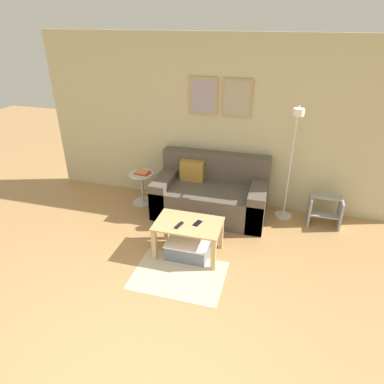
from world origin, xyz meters
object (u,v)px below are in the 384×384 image
(floor_lamp, at_px, (291,160))
(remote_control, at_px, (179,225))
(storage_bin, at_px, (189,247))
(step_stool, at_px, (325,210))
(cell_phone, at_px, (198,223))
(book_stack, at_px, (142,172))
(couch, at_px, (211,195))
(side_table, at_px, (142,185))
(coffee_table, at_px, (188,230))

(floor_lamp, height_order, remote_control, floor_lamp)
(storage_bin, xyz_separation_m, step_stool, (1.70, 1.22, 0.12))
(cell_phone, bearing_deg, book_stack, 154.30)
(couch, relative_size, floor_lamp, 0.97)
(side_table, distance_m, step_stool, 2.80)
(book_stack, bearing_deg, step_stool, 2.36)
(floor_lamp, height_order, book_stack, floor_lamp)
(remote_control, bearing_deg, storage_bin, 50.11)
(remote_control, relative_size, cell_phone, 1.07)
(book_stack, distance_m, remote_control, 1.53)
(floor_lamp, distance_m, book_stack, 2.26)
(couch, relative_size, remote_control, 11.06)
(floor_lamp, xyz_separation_m, remote_control, (-1.24, -1.24, -0.50))
(couch, distance_m, coffee_table, 1.08)
(storage_bin, distance_m, step_stool, 2.10)
(side_table, bearing_deg, cell_phone, -41.54)
(coffee_table, bearing_deg, side_table, 135.03)
(couch, bearing_deg, storage_bin, -91.85)
(coffee_table, height_order, side_table, side_table)
(book_stack, bearing_deg, floor_lamp, 1.58)
(step_stool, bearing_deg, book_stack, -177.64)
(couch, bearing_deg, remote_control, -96.55)
(remote_control, bearing_deg, couch, 98.58)
(cell_phone, bearing_deg, step_stool, 52.92)
(couch, height_order, storage_bin, couch)
(cell_phone, bearing_deg, floor_lamp, 63.92)
(side_table, height_order, book_stack, book_stack)
(book_stack, distance_m, step_stool, 2.80)
(couch, bearing_deg, cell_phone, -86.29)
(step_stool, bearing_deg, couch, -175.72)
(storage_bin, distance_m, floor_lamp, 1.84)
(storage_bin, bearing_deg, remote_control, -145.02)
(side_table, bearing_deg, storage_bin, -45.24)
(coffee_table, height_order, book_stack, book_stack)
(floor_lamp, height_order, step_stool, floor_lamp)
(side_table, height_order, remote_control, side_table)
(remote_control, bearing_deg, cell_phone, 43.73)
(couch, height_order, book_stack, couch)
(couch, distance_m, floor_lamp, 1.29)
(couch, bearing_deg, coffee_table, -92.32)
(remote_control, height_order, step_stool, remote_control)
(floor_lamp, relative_size, remote_control, 11.43)
(cell_phone, distance_m, step_stool, 2.00)
(coffee_table, bearing_deg, floor_lamp, 45.11)
(coffee_table, height_order, step_stool, coffee_table)
(storage_bin, height_order, book_stack, book_stack)
(couch, xyz_separation_m, side_table, (-1.13, 0.00, 0.01))
(book_stack, xyz_separation_m, cell_phone, (1.18, -1.07, -0.08))
(couch, distance_m, side_table, 1.13)
(coffee_table, distance_m, storage_bin, 0.25)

